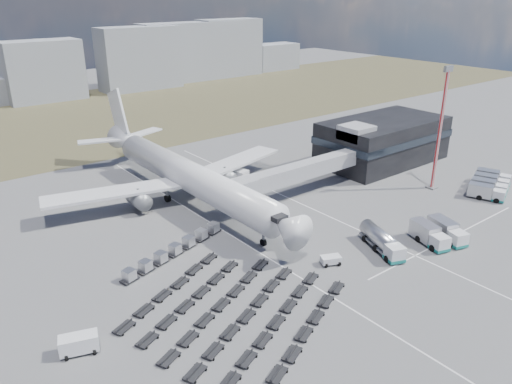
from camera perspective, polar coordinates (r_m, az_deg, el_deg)
ground at (r=73.64m, az=5.32°, el=-8.66°), size 420.00×420.00×0.00m
grass_strip at (r=165.68m, az=-22.02°, el=7.42°), size 420.00×90.00×0.01m
lane_markings at (r=81.64m, az=8.88°, el=-5.56°), size 47.12×110.00×0.01m
terminal at (r=119.65m, az=14.25°, el=5.78°), size 30.40×16.40×11.00m
jet_bridge at (r=94.84m, az=3.95°, el=2.02°), size 30.30×3.80×7.05m
airliner at (r=94.99m, az=-8.09°, el=2.03°), size 51.59×64.53×17.62m
skyline at (r=204.78m, az=-22.47°, el=12.94°), size 290.67×25.92×25.21m
fuel_tanker at (r=79.68m, az=14.18°, el=-5.45°), size 5.87×10.13×3.20m
pushback_tug at (r=74.75m, az=8.53°, el=-7.73°), size 3.32×2.68×1.35m
utility_van at (r=61.01m, az=-19.57°, el=-16.08°), size 4.59×3.17×2.25m
catering_truck at (r=104.33m, az=-2.49°, el=1.84°), size 4.20×6.56×2.80m
service_trucks_near at (r=84.91m, az=20.11°, el=-4.41°), size 7.84×8.65×2.92m
service_trucks_far at (r=110.11m, az=25.16°, el=0.79°), size 13.49×10.36×2.65m
uld_row at (r=77.25m, az=-9.23°, el=-6.48°), size 20.24×7.29×1.60m
baggage_dollies at (r=63.99m, az=-2.46°, el=-13.50°), size 30.62×28.98×0.67m
floodlight_mast at (r=104.29m, az=20.27°, el=6.71°), size 2.29×1.89×24.48m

